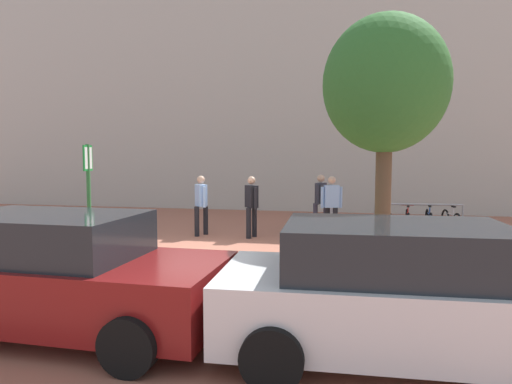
{
  "coord_description": "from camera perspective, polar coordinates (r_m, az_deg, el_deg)",
  "views": [
    {
      "loc": [
        3.39,
        -10.22,
        2.29
      ],
      "look_at": [
        0.98,
        1.35,
        1.34
      ],
      "focal_mm": 31.7,
      "sensor_mm": 36.0,
      "label": 1
    }
  ],
  "objects": [
    {
      "name": "car_white_hatch",
      "position": [
        5.42,
        18.66,
        -12.09
      ],
      "size": [
        4.37,
        2.16,
        1.54
      ],
      "color": "silver",
      "rests_on": "ground"
    },
    {
      "name": "building_facade",
      "position": [
        19.54,
        1.7,
        12.57
      ],
      "size": [
        28.0,
        1.2,
        10.0
      ],
      "primitive_type": "cube",
      "color": "#B2ADA3",
      "rests_on": "ground"
    },
    {
      "name": "bike_rack_cluster",
      "position": [
        14.76,
        19.78,
        -3.23
      ],
      "size": [
        2.65,
        1.76,
        0.83
      ],
      "color": "#99999E",
      "rests_on": "ground"
    },
    {
      "name": "person_casual_tan",
      "position": [
        13.03,
        -6.94,
        -1.19
      ],
      "size": [
        0.44,
        0.5,
        1.72
      ],
      "color": "black",
      "rests_on": "ground"
    },
    {
      "name": "person_shirt_blue",
      "position": [
        12.79,
        9.5,
        -1.32
      ],
      "size": [
        0.59,
        0.34,
        1.72
      ],
      "color": "black",
      "rests_on": "ground"
    },
    {
      "name": "person_suited_navy",
      "position": [
        12.57,
        -0.57,
        -1.36
      ],
      "size": [
        0.43,
        0.5,
        1.72
      ],
      "color": "black",
      "rests_on": "ground"
    },
    {
      "name": "person_suited_dark",
      "position": [
        13.82,
        8.16,
        -0.87
      ],
      "size": [
        0.44,
        0.59,
        1.72
      ],
      "color": "#383342",
      "rests_on": "ground"
    },
    {
      "name": "bollard_steel",
      "position": [
        13.84,
        9.5,
        -3.1
      ],
      "size": [
        0.16,
        0.16,
        0.9
      ],
      "primitive_type": "cylinder",
      "color": "#ADADB2",
      "rests_on": "ground"
    },
    {
      "name": "parking_sign_post",
      "position": [
        9.83,
        -20.38,
        0.55
      ],
      "size": [
        0.08,
        0.36,
        2.52
      ],
      "color": "#2D7238",
      "rests_on": "ground"
    },
    {
      "name": "ground_plane",
      "position": [
        11.01,
        -6.5,
        -7.43
      ],
      "size": [
        60.0,
        60.0,
        0.0
      ],
      "primitive_type": "plane",
      "color": "#9E5B47"
    },
    {
      "name": "planter_strip",
      "position": [
        9.02,
        -6.59,
        -9.61
      ],
      "size": [
        7.0,
        1.1,
        0.16
      ],
      "primitive_type": "cube",
      "color": "#336028",
      "rests_on": "ground"
    },
    {
      "name": "bike_at_sign",
      "position": [
        10.13,
        -19.44,
        -6.71
      ],
      "size": [
        1.68,
        0.42,
        0.86
      ],
      "color": "black",
      "rests_on": "ground"
    },
    {
      "name": "tree_sidewalk",
      "position": [
        8.42,
        16.02,
        12.71
      ],
      "size": [
        2.19,
        2.19,
        4.74
      ],
      "color": "brown",
      "rests_on": "ground"
    },
    {
      "name": "car_maroon_wagon",
      "position": [
        6.5,
        -23.9,
        -9.45
      ],
      "size": [
        4.33,
        2.09,
        1.54
      ],
      "color": "maroon",
      "rests_on": "ground"
    }
  ]
}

